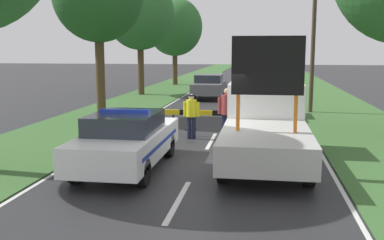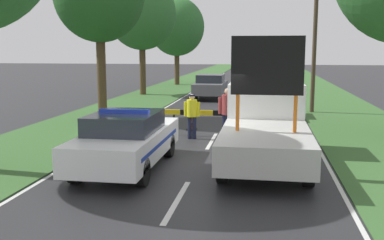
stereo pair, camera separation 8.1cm
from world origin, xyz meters
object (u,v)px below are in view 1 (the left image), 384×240
(roadside_tree_near_right, at_px, (175,27))
(queued_car_suv_grey, at_px, (209,86))
(work_truck, at_px, (266,124))
(police_officer, at_px, (191,112))
(roadside_tree_mid_left, at_px, (140,14))
(traffic_cone_centre_front, at_px, (300,132))
(traffic_cone_near_police, at_px, (143,133))
(traffic_cone_near_truck, at_px, (191,123))
(road_barrier, at_px, (212,115))
(utility_pole, at_px, (314,24))
(queued_car_wagon_maroon, at_px, (261,97))
(pedestrian_civilian, at_px, (227,110))
(queued_car_hatch_blue, at_px, (262,80))
(police_car, at_px, (127,140))

(roadside_tree_near_right, bearing_deg, queued_car_suv_grey, -68.05)
(work_truck, height_order, police_officer, work_truck)
(police_officer, relative_size, roadside_tree_near_right, 0.21)
(work_truck, relative_size, roadside_tree_mid_left, 0.72)
(traffic_cone_centre_front, bearing_deg, traffic_cone_near_police, -171.84)
(traffic_cone_near_police, relative_size, traffic_cone_near_truck, 1.19)
(road_barrier, bearing_deg, utility_pole, 51.99)
(queued_car_wagon_maroon, distance_m, utility_pole, 4.41)
(road_barrier, bearing_deg, traffic_cone_centre_front, -17.87)
(road_barrier, bearing_deg, work_truck, -67.74)
(traffic_cone_centre_front, height_order, utility_pole, utility_pole)
(utility_pole, bearing_deg, pedestrian_civilian, -115.62)
(queued_car_suv_grey, relative_size, roadside_tree_near_right, 0.58)
(queued_car_hatch_blue, distance_m, roadside_tree_mid_left, 10.59)
(pedestrian_civilian, relative_size, traffic_cone_centre_front, 2.49)
(police_car, relative_size, utility_pole, 0.57)
(police_car, distance_m, road_barrier, 5.01)
(pedestrian_civilian, height_order, roadside_tree_near_right, roadside_tree_near_right)
(traffic_cone_near_police, bearing_deg, police_car, -82.13)
(queued_car_suv_grey, bearing_deg, queued_car_hatch_blue, -116.83)
(work_truck, height_order, roadside_tree_near_right, roadside_tree_near_right)
(police_car, bearing_deg, utility_pole, 60.82)
(work_truck, height_order, road_barrier, work_truck)
(police_officer, xyz_separation_m, queued_car_suv_grey, (-0.88, 12.87, -0.14))
(road_barrier, bearing_deg, roadside_tree_near_right, 97.28)
(traffic_cone_near_truck, bearing_deg, police_car, -97.28)
(road_barrier, height_order, traffic_cone_near_police, road_barrier)
(work_truck, relative_size, utility_pole, 0.67)
(work_truck, bearing_deg, queued_car_wagon_maroon, -85.61)
(police_officer, height_order, traffic_cone_centre_front, police_officer)
(work_truck, relative_size, traffic_cone_near_truck, 10.30)
(traffic_cone_centre_front, bearing_deg, roadside_tree_mid_left, 122.97)
(pedestrian_civilian, bearing_deg, traffic_cone_centre_front, -24.13)
(traffic_cone_centre_front, height_order, queued_car_wagon_maroon, queued_car_wagon_maroon)
(pedestrian_civilian, distance_m, traffic_cone_near_truck, 2.46)
(road_barrier, distance_m, queued_car_suv_grey, 12.42)
(queued_car_suv_grey, distance_m, queued_car_hatch_blue, 7.33)
(traffic_cone_centre_front, relative_size, utility_pole, 0.09)
(traffic_cone_near_truck, height_order, queued_car_hatch_blue, queued_car_hatch_blue)
(pedestrian_civilian, xyz_separation_m, queued_car_hatch_blue, (1.19, 19.44, -0.26))
(traffic_cone_near_police, xyz_separation_m, traffic_cone_near_truck, (1.22, 2.52, -0.05))
(police_officer, bearing_deg, road_barrier, -114.01)
(work_truck, bearing_deg, traffic_cone_near_truck, -54.65)
(queued_car_wagon_maroon, height_order, roadside_tree_near_right, roadside_tree_near_right)
(utility_pole, bearing_deg, police_officer, -123.01)
(police_officer, height_order, queued_car_wagon_maroon, queued_car_wagon_maroon)
(police_officer, distance_m, pedestrian_civilian, 1.24)
(pedestrian_civilian, relative_size, traffic_cone_near_truck, 3.28)
(work_truck, relative_size, pedestrian_civilian, 3.14)
(queued_car_wagon_maroon, bearing_deg, traffic_cone_near_truck, 58.80)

